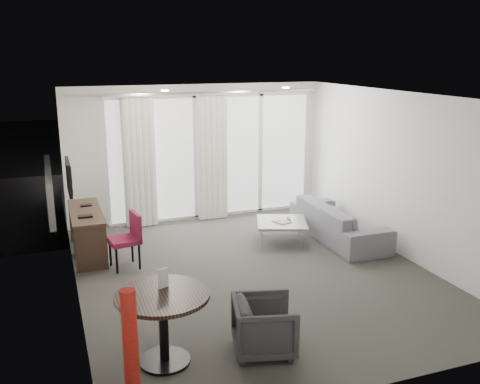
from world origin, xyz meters
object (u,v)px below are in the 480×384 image
object	(u,v)px
coffee_table	(282,232)
red_lamp	(131,349)
rattan_chair_a	(203,184)
desk_chair	(124,241)
desk	(87,233)
sofa	(338,221)
rattan_chair_b	(234,172)
tub_armchair	(264,326)
round_table	(164,328)

from	to	relation	value
coffee_table	red_lamp	bearing A→B (deg)	-131.27
rattan_chair_a	desk_chair	bearing A→B (deg)	-108.95
desk	sofa	bearing A→B (deg)	-10.06
desk	rattan_chair_b	size ratio (longest dim) A/B	1.92
tub_armchair	coffee_table	bearing A→B (deg)	-13.31
rattan_chair_a	rattan_chair_b	bearing A→B (deg)	55.00
coffee_table	sofa	bearing A→B (deg)	-10.99
desk	desk_chair	distance (m)	0.90
rattan_chair_b	sofa	bearing A→B (deg)	-66.53
red_lamp	tub_armchair	bearing A→B (deg)	15.75
desk	tub_armchair	world-z (taller)	desk
rattan_chair_b	desk_chair	bearing A→B (deg)	-112.06
coffee_table	desk_chair	bearing A→B (deg)	-175.52
tub_armchair	rattan_chair_b	world-z (taller)	rattan_chair_b
round_table	tub_armchair	size ratio (longest dim) A/B	1.47
round_table	coffee_table	bearing A→B (deg)	47.67
rattan_chair_a	rattan_chair_b	size ratio (longest dim) A/B	0.97
sofa	rattan_chair_b	world-z (taller)	rattan_chair_b
desk_chair	round_table	distance (m)	2.74
red_lamp	tub_armchair	xyz separation A→B (m)	(1.49, 0.42, -0.27)
rattan_chair_a	tub_armchair	bearing A→B (deg)	-84.82
coffee_table	sofa	xyz separation A→B (m)	(1.00, -0.19, 0.13)
round_table	red_lamp	bearing A→B (deg)	-125.48
red_lamp	coffee_table	size ratio (longest dim) A/B	1.39
round_table	tub_armchair	distance (m)	1.08
tub_armchair	coffee_table	world-z (taller)	tub_armchair
round_table	sofa	distance (m)	4.61
desk	sofa	world-z (taller)	desk
red_lamp	sofa	size ratio (longest dim) A/B	0.53
red_lamp	sofa	xyz separation A→B (m)	(4.11, 3.35, -0.26)
round_table	rattan_chair_a	xyz separation A→B (m)	(2.15, 5.92, 0.00)
desk	sofa	xyz separation A→B (m)	(4.18, -0.74, -0.05)
desk	rattan_chair_a	xyz separation A→B (m)	(2.64, 2.42, 0.03)
desk	desk_chair	world-z (taller)	desk_chair
desk_chair	coffee_table	world-z (taller)	desk_chair
red_lamp	rattan_chair_b	xyz separation A→B (m)	(3.61, 7.37, -0.17)
round_table	tub_armchair	world-z (taller)	round_table
sofa	rattan_chair_b	size ratio (longest dim) A/B	2.68
desk_chair	red_lamp	world-z (taller)	red_lamp
round_table	rattan_chair_a	bearing A→B (deg)	70.06
desk	round_table	bearing A→B (deg)	-82.00
desk_chair	rattan_chair_b	bearing A→B (deg)	43.05
tub_armchair	sofa	xyz separation A→B (m)	(2.62, 2.93, 0.01)
desk_chair	red_lamp	xyz separation A→B (m)	(-0.41, -3.34, 0.15)
tub_armchair	rattan_chair_b	xyz separation A→B (m)	(2.12, 6.95, 0.10)
desk_chair	sofa	xyz separation A→B (m)	(3.70, 0.02, -0.11)
desk	red_lamp	bearing A→B (deg)	-89.07
desk	tub_armchair	xyz separation A→B (m)	(1.56, -3.68, -0.06)
coffee_table	desk	bearing A→B (deg)	170.23
desk_chair	coffee_table	bearing A→B (deg)	-4.13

